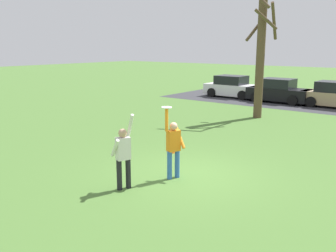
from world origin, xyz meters
The scene contains 10 objects.
ground_plane centered at (0.00, 0.00, 0.00)m, with size 120.00×120.00×0.00m, color #4C7533.
person_catcher centered at (-0.17, -0.48, 0.98)m, with size 0.48×0.59×2.08m.
person_defender centered at (-0.73, -1.94, 0.98)m, with size 0.57×0.64×2.04m.
frisbee_disc centered at (-0.25, -0.69, 2.09)m, with size 0.29×0.29×0.02m, color white.
parked_car_white centered at (-6.99, 15.88, 0.73)m, with size 4.14×2.11×1.59m.
parked_car_black centered at (-3.31, 15.55, 0.73)m, with size 4.14×2.11×1.59m.
parked_car_tan centered at (0.33, 15.64, 0.73)m, with size 4.14×2.11×1.59m.
parking_strip centered at (-1.58, 15.91, 0.00)m, with size 19.74×6.40×0.01m, color #38383D.
bare_tree_tall centered at (-2.11, 9.54, 3.41)m, with size 1.79×1.76×7.00m.
field_cone_orange centered at (-1.74, 1.55, 0.16)m, with size 0.26×0.26×0.32m, color orange.
Camera 1 is at (5.82, -8.45, 3.74)m, focal length 38.92 mm.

